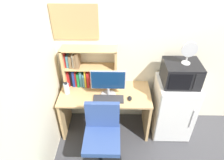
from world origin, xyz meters
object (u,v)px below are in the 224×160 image
Objects in this scene: computer_mouse at (130,98)px; desk_chair at (102,140)px; hutch_bookshelf at (83,68)px; monitor at (108,82)px; microwave at (181,73)px; wall_corkboard at (75,22)px; desk_fan at (189,51)px; mini_fridge at (173,108)px; keyboard at (109,99)px; water_bottle at (67,88)px.

computer_mouse is 0.66m from desk_chair.
hutch_bookshelf reaches higher than computer_mouse.
monitor is at bearing 83.34° from desk_chair.
monitor is 1.02× the size of microwave.
wall_corkboard is at bearing 113.34° from desk_chair.
desk_chair is (-1.05, -0.56, -1.01)m from desk_fan.
microwave is at bearing 89.94° from mini_fridge.
desk_fan is (0.03, -0.00, 0.95)m from mini_fridge.
wall_corkboard is at bearing 135.52° from keyboard.
water_bottle is (-0.89, 0.12, 0.07)m from computer_mouse.
monitor reaches higher than desk_chair.
mini_fridge is at bearing 28.82° from desk_chair.
desk_chair is (-1.02, -0.56, -0.06)m from mini_fridge.
microwave reaches higher than computer_mouse.
water_bottle is at bearing 177.01° from monitor.
desk_fan is 0.33× the size of desk_chair.
keyboard is 0.55m from desk_chair.
keyboard is 4.31× the size of computer_mouse.
water_bottle is at bearing -179.88° from mini_fridge.
monitor is 1.14× the size of keyboard.
monitor is 0.24m from keyboard.
microwave is (1.33, -0.20, 0.07)m from hutch_bookshelf.
monitor is 0.37m from computer_mouse.
microwave reaches higher than water_bottle.
mini_fridge reaches higher than keyboard.
computer_mouse is (0.30, -0.09, -0.21)m from monitor.
desk_chair is 1.56m from wall_corkboard.
desk_chair is at bearing -99.08° from keyboard.
desk_fan reaches higher than computer_mouse.
desk_fan is at bearing 1.79° from monitor.
mini_fridge is 1.85m from wall_corkboard.
computer_mouse is 0.16× the size of wall_corkboard.
desk_fan is 1.56m from desk_chair.
keyboard is 0.45× the size of desk_chair.
monitor is 4.93× the size of computer_mouse.
mini_fridge is 0.62m from microwave.
water_bottle is 0.20× the size of mini_fridge.
desk_fan reaches higher than mini_fridge.
hutch_bookshelf is 0.65m from wall_corkboard.
microwave is 1.53m from wall_corkboard.
computer_mouse is 0.52× the size of water_bottle.
desk_chair is at bearing -67.92° from hutch_bookshelf.
water_bottle is 1.59m from mini_fridge.
computer_mouse reaches higher than keyboard.
computer_mouse is 0.32× the size of desk_fan.
computer_mouse is (0.29, 0.01, 0.01)m from keyboard.
keyboard is at bearing -41.76° from hutch_bookshelf.
hutch_bookshelf is at bearing -57.18° from wall_corkboard.
desk_fan is (1.58, 0.00, 0.60)m from water_bottle.
water_bottle is at bearing 133.42° from desk_chair.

